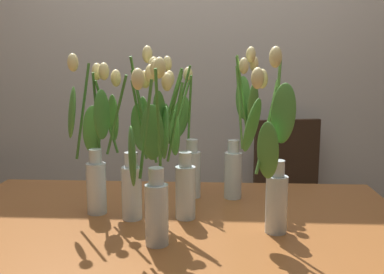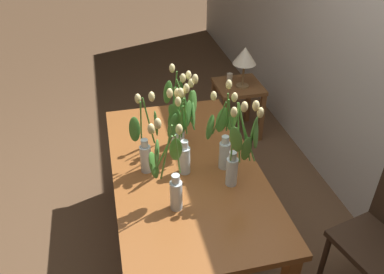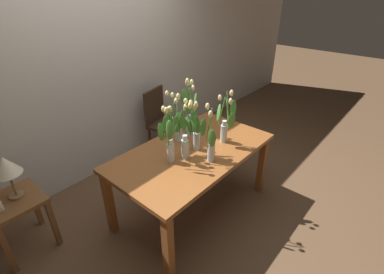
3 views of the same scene
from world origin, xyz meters
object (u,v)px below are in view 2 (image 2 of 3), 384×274
object	(u,v)px
tulip_vase_3	(146,146)
tulip_vase_6	(239,152)
table_lamp	(245,57)
tulip_vase_4	(180,125)
dining_table	(186,179)
tulip_vase_2	(181,116)
tulip_vase_0	(181,138)
side_table	(238,96)
tulip_vase_1	(224,138)
tulip_vase_5	(171,176)
pillar_candle	(230,77)

from	to	relation	value
tulip_vase_3	tulip_vase_6	distance (m)	0.56
table_lamp	tulip_vase_4	bearing A→B (deg)	-35.80
dining_table	tulip_vase_2	distance (m)	0.41
tulip_vase_3	tulip_vase_2	bearing A→B (deg)	131.67
tulip_vase_0	side_table	bearing A→B (deg)	147.92
dining_table	tulip_vase_1	bearing A→B (deg)	85.07
tulip_vase_1	side_table	world-z (taller)	tulip_vase_1
tulip_vase_4	tulip_vase_5	xyz separation A→B (m)	(0.45, -0.14, -0.02)
dining_table	tulip_vase_3	bearing A→B (deg)	-99.26
tulip_vase_3	tulip_vase_0	bearing A→B (deg)	80.40
tulip_vase_3	side_table	size ratio (longest dim) A/B	0.98
tulip_vase_5	table_lamp	bearing A→B (deg)	148.56
tulip_vase_5	tulip_vase_3	bearing A→B (deg)	-166.17
dining_table	tulip_vase_2	bearing A→B (deg)	173.06
dining_table	table_lamp	distance (m)	1.58
tulip_vase_6	side_table	size ratio (longest dim) A/B	1.06
side_table	dining_table	bearing A→B (deg)	-31.27
tulip_vase_2	tulip_vase_0	bearing A→B (deg)	-12.08
tulip_vase_3	tulip_vase_5	bearing A→B (deg)	13.83
tulip_vase_2	tulip_vase_3	xyz separation A→B (m)	(0.24, -0.27, -0.03)
dining_table	pillar_candle	bearing A→B (deg)	152.43
dining_table	table_lamp	bearing A→B (deg)	147.23
pillar_candle	tulip_vase_0	bearing A→B (deg)	-28.37
dining_table	table_lamp	size ratio (longest dim) A/B	4.02
tulip_vase_2	tulip_vase_5	size ratio (longest dim) A/B	0.97
tulip_vase_6	tulip_vase_4	bearing A→B (deg)	-144.90
table_lamp	tulip_vase_6	bearing A→B (deg)	-20.95
tulip_vase_0	tulip_vase_6	bearing A→B (deg)	49.21
tulip_vase_4	table_lamp	world-z (taller)	tulip_vase_4
tulip_vase_3	tulip_vase_4	xyz separation A→B (m)	(-0.09, 0.23, 0.06)
tulip_vase_2	dining_table	bearing A→B (deg)	-6.94
tulip_vase_0	pillar_candle	world-z (taller)	tulip_vase_0
tulip_vase_3	table_lamp	size ratio (longest dim) A/B	1.36
dining_table	tulip_vase_6	size ratio (longest dim) A/B	2.74
tulip_vase_3	side_table	distance (m)	1.77
tulip_vase_5	tulip_vase_6	world-z (taller)	tulip_vase_6
tulip_vase_5	side_table	distance (m)	2.01
tulip_vase_6	pillar_candle	size ratio (longest dim) A/B	7.78
table_lamp	tulip_vase_0	bearing A→B (deg)	-33.59
tulip_vase_5	tulip_vase_6	bearing A→B (deg)	100.68
dining_table	side_table	bearing A→B (deg)	148.73
tulip_vase_4	pillar_candle	distance (m)	1.59
tulip_vase_2	side_table	bearing A→B (deg)	143.83
tulip_vase_5	table_lamp	world-z (taller)	tulip_vase_5
table_lamp	pillar_candle	world-z (taller)	table_lamp
tulip_vase_0	tulip_vase_2	distance (m)	0.28
dining_table	tulip_vase_2	size ratio (longest dim) A/B	2.88
tulip_vase_0	side_table	size ratio (longest dim) A/B	0.99
tulip_vase_2	tulip_vase_4	distance (m)	0.15
tulip_vase_0	tulip_vase_6	size ratio (longest dim) A/B	0.93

